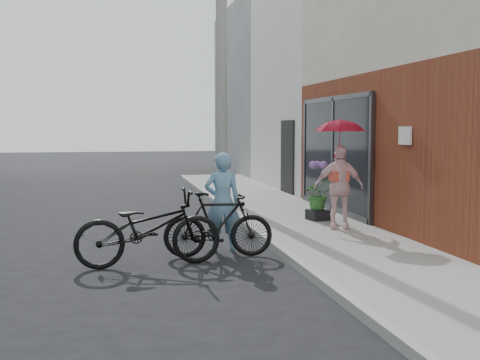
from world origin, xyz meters
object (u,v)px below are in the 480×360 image
object	(u,v)px
officer	(222,202)
bike_right	(218,225)
bike_left	(149,228)
planter	(318,215)
utility_pole	(222,65)
kimono_woman	(339,187)

from	to	relation	value
officer	bike_right	size ratio (longest dim) A/B	0.95
bike_left	bike_right	world-z (taller)	bike_left
bike_left	planter	size ratio (longest dim) A/B	5.34
officer	bike_right	world-z (taller)	officer
bike_left	planter	bearing A→B (deg)	-55.59
bike_left	officer	bearing A→B (deg)	-60.75
utility_pole	officer	distance (m)	6.42
bike_right	planter	size ratio (longest dim) A/B	4.27
bike_left	bike_right	size ratio (longest dim) A/B	1.25
officer	planter	distance (m)	3.12
utility_pole	officer	size ratio (longest dim) A/B	4.47
utility_pole	officer	xyz separation A→B (m)	(-0.99, -5.73, -2.72)
bike_right	officer	bearing A→B (deg)	-13.12
officer	kimono_woman	xyz separation A→B (m)	(2.33, 1.02, 0.09)
kimono_woman	planter	size ratio (longest dim) A/B	3.92
utility_pole	bike_left	world-z (taller)	utility_pole
bike_left	planter	world-z (taller)	bike_left
officer	planter	size ratio (longest dim) A/B	4.07
bike_right	kimono_woman	xyz separation A→B (m)	(2.47, 1.44, 0.38)
kimono_woman	planter	xyz separation A→B (m)	(-0.04, 1.01, -0.65)
utility_pole	kimono_woman	size ratio (longest dim) A/B	4.63
planter	bike_right	bearing A→B (deg)	-134.76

